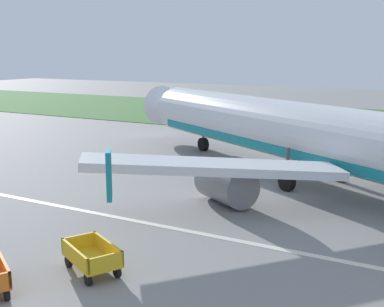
# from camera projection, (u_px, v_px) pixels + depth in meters

# --- Properties ---
(grass_strip) EXTENTS (220.00, 28.00, 0.06)m
(grass_strip) POSITION_uv_depth(u_px,v_px,m) (346.00, 120.00, 60.69)
(grass_strip) COLOR #3D7033
(grass_strip) RESTS_ON ground
(apron_stripe) EXTENTS (120.00, 0.36, 0.01)m
(apron_stripe) POSITION_uv_depth(u_px,v_px,m) (145.00, 223.00, 24.14)
(apron_stripe) COLOR silver
(apron_stripe) RESTS_ON ground
(airplane) EXTENTS (34.12, 28.44, 11.34)m
(airplane) POSITION_uv_depth(u_px,v_px,m) (300.00, 133.00, 31.51)
(airplane) COLOR silver
(airplane) RESTS_ON ground
(baggage_cart_far_end) EXTENTS (3.51, 2.37, 1.07)m
(baggage_cart_far_end) POSITION_uv_depth(u_px,v_px,m) (92.00, 256.00, 18.65)
(baggage_cart_far_end) COLOR gold
(baggage_cart_far_end) RESTS_ON ground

